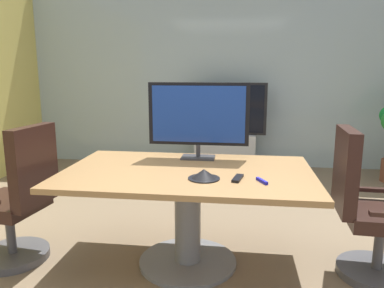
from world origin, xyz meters
TOP-DOWN VIEW (x-y plane):
  - ground_plane at (0.00, 0.00)m, footprint 7.58×7.58m
  - wall_back_glass_partition at (0.00, 3.29)m, footprint 6.11×0.10m
  - conference_table at (-0.07, 0.10)m, footprint 1.85×1.13m
  - office_chair_left at (-1.38, -0.04)m, footprint 0.62×0.60m
  - office_chair_right at (1.23, 0.10)m, footprint 0.61×0.59m
  - tv_monitor at (-0.04, 0.49)m, footprint 0.84×0.18m
  - wall_display_unit at (0.08, 2.93)m, footprint 1.20×0.36m
  - conference_phone at (0.07, -0.11)m, footprint 0.22×0.22m
  - remote_control at (0.30, -0.10)m, footprint 0.08×0.18m
  - whiteboard_marker at (0.46, -0.14)m, footprint 0.08×0.13m

SIDE VIEW (x-z plane):
  - ground_plane at x=0.00m, z-range 0.00..0.00m
  - wall_display_unit at x=0.08m, z-range -0.21..1.10m
  - office_chair_left at x=-1.38m, z-range -0.09..1.00m
  - office_chair_right at x=1.23m, z-range -0.09..1.00m
  - conference_table at x=-0.07m, z-range 0.18..0.94m
  - remote_control at x=0.30m, z-range 0.76..0.77m
  - whiteboard_marker at x=0.46m, z-range 0.76..0.78m
  - conference_phone at x=0.07m, z-range 0.75..0.82m
  - tv_monitor at x=-0.04m, z-range 0.80..1.43m
  - wall_back_glass_partition at x=0.00m, z-range 0.00..2.93m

